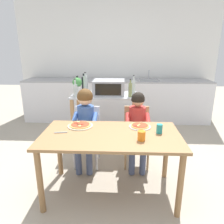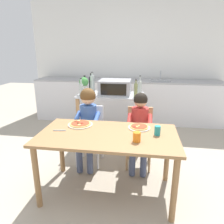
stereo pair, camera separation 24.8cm
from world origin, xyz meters
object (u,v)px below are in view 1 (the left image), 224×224
(child_in_blue_striped_shirt, at_px, (85,119))
(bottle_slim_sauce, at_px, (130,90))
(bottle_squat_spirits, at_px, (78,86))
(bottle_tall_green_wine, at_px, (75,90))
(drinking_cup_orange, at_px, (141,136))
(toaster_oven, at_px, (109,87))
(bottle_dark_olive_oil, at_px, (84,85))
(pizza_plate_white, at_px, (140,126))
(dining_chair_left, at_px, (87,131))
(drinking_cup_teal, at_px, (159,129))
(child_in_red_shirt, at_px, (137,122))
(bottle_clear_vinegar, at_px, (133,87))
(serving_spoon, at_px, (61,132))
(kitchen_island_cart, at_px, (105,112))
(dining_chair_right, at_px, (136,131))
(pizza_plate_cream, at_px, (80,125))
(potted_herb_plant, at_px, (77,86))
(bottle_brown_beer, at_px, (86,85))
(dining_table, at_px, (111,142))

(child_in_blue_striped_shirt, bearing_deg, bottle_slim_sauce, 42.53)
(child_in_blue_striped_shirt, bearing_deg, bottle_squat_spirits, 107.26)
(bottle_tall_green_wine, bearing_deg, drinking_cup_orange, -52.59)
(toaster_oven, distance_m, bottle_tall_green_wine, 0.54)
(toaster_oven, distance_m, bottle_slim_sauce, 0.37)
(bottle_dark_olive_oil, height_order, pizza_plate_white, bottle_dark_olive_oil)
(child_in_blue_striped_shirt, distance_m, pizza_plate_white, 0.76)
(dining_chair_left, relative_size, drinking_cup_teal, 8.16)
(bottle_squat_spirits, height_order, dining_chair_left, bottle_squat_spirits)
(toaster_oven, bearing_deg, child_in_red_shirt, -58.79)
(child_in_red_shirt, height_order, drinking_cup_orange, child_in_red_shirt)
(bottle_tall_green_wine, distance_m, pizza_plate_white, 1.24)
(bottle_clear_vinegar, height_order, serving_spoon, bottle_clear_vinegar)
(bottle_clear_vinegar, bearing_deg, bottle_tall_green_wine, -165.24)
(drinking_cup_orange, bearing_deg, bottle_slim_sauce, 93.20)
(kitchen_island_cart, distance_m, child_in_red_shirt, 0.83)
(bottle_squat_spirits, bearing_deg, serving_spoon, -86.70)
(serving_spoon, bearing_deg, dining_chair_right, 38.20)
(bottle_clear_vinegar, bearing_deg, toaster_oven, -179.32)
(dining_chair_left, bearing_deg, child_in_red_shirt, -7.58)
(dining_chair_right, bearing_deg, child_in_red_shirt, -90.00)
(pizza_plate_cream, distance_m, drinking_cup_teal, 0.90)
(kitchen_island_cart, relative_size, potted_herb_plant, 3.82)
(bottle_brown_beer, distance_m, pizza_plate_cream, 1.10)
(child_in_blue_striped_shirt, distance_m, drinking_cup_teal, 1.01)
(dining_chair_left, height_order, drinking_cup_teal, drinking_cup_teal)
(potted_herb_plant, bearing_deg, dining_chair_left, -67.35)
(kitchen_island_cart, relative_size, child_in_blue_striped_shirt, 0.97)
(kitchen_island_cart, relative_size, dining_chair_left, 1.29)
(kitchen_island_cart, height_order, pizza_plate_white, kitchen_island_cart)
(bottle_dark_olive_oil, distance_m, child_in_red_shirt, 1.20)
(dining_table, bearing_deg, pizza_plate_white, 32.86)
(bottle_tall_green_wine, relative_size, dining_chair_left, 0.34)
(dining_chair_right, relative_size, child_in_blue_striped_shirt, 0.75)
(bottle_clear_vinegar, xyz_separation_m, pizza_plate_cream, (-0.66, -1.05, -0.26))
(pizza_plate_white, relative_size, drinking_cup_orange, 2.54)
(bottle_squat_spirits, bearing_deg, bottle_slim_sauce, -16.36)
(serving_spoon, bearing_deg, potted_herb_plant, 92.14)
(child_in_red_shirt, bearing_deg, toaster_oven, 121.21)
(bottle_brown_beer, distance_m, serving_spoon, 1.30)
(dining_chair_left, xyz_separation_m, pizza_plate_cream, (-0.00, -0.44, 0.26))
(bottle_slim_sauce, relative_size, child_in_blue_striped_shirt, 0.25)
(dining_chair_left, xyz_separation_m, child_in_red_shirt, (0.69, -0.09, 0.18))
(bottle_slim_sauce, height_order, dining_chair_right, bottle_slim_sauce)
(bottle_tall_green_wine, xyz_separation_m, bottle_dark_olive_oil, (0.07, 0.33, 0.03))
(bottle_brown_beer, distance_m, bottle_squat_spirits, 0.17)
(bottle_slim_sauce, distance_m, dining_chair_left, 0.91)
(kitchen_island_cart, xyz_separation_m, dining_chair_right, (0.48, -0.55, -0.11))
(child_in_red_shirt, bearing_deg, bottle_slim_sauce, 98.90)
(bottle_brown_beer, distance_m, pizza_plate_white, 1.35)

